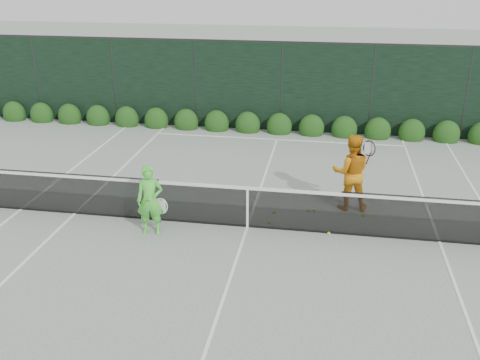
# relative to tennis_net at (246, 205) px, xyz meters

# --- Properties ---
(ground) EXTENTS (80.00, 80.00, 0.00)m
(ground) POSITION_rel_tennis_net_xyz_m (0.02, 0.00, -0.53)
(ground) COLOR slate
(ground) RESTS_ON ground
(tennis_net) EXTENTS (12.90, 0.10, 1.07)m
(tennis_net) POSITION_rel_tennis_net_xyz_m (0.00, 0.00, 0.00)
(tennis_net) COLOR black
(tennis_net) RESTS_ON ground
(player_woman) EXTENTS (0.66, 0.47, 1.55)m
(player_woman) POSITION_rel_tennis_net_xyz_m (-1.99, -0.60, 0.24)
(player_woman) COLOR #4DD23D
(player_woman) RESTS_ON ground
(player_man) EXTENTS (0.96, 0.76, 1.84)m
(player_man) POSITION_rel_tennis_net_xyz_m (2.26, 1.39, 0.39)
(player_man) COLOR orange
(player_man) RESTS_ON ground
(court_lines) EXTENTS (11.03, 23.83, 0.01)m
(court_lines) POSITION_rel_tennis_net_xyz_m (0.02, 0.00, -0.53)
(court_lines) COLOR white
(court_lines) RESTS_ON ground
(windscreen_fence) EXTENTS (32.00, 21.07, 3.06)m
(windscreen_fence) POSITION_rel_tennis_net_xyz_m (0.02, -2.71, 0.98)
(windscreen_fence) COLOR black
(windscreen_fence) RESTS_ON ground
(hedge_row) EXTENTS (31.66, 0.65, 0.94)m
(hedge_row) POSITION_rel_tennis_net_xyz_m (0.02, 7.15, -0.30)
(hedge_row) COLOR #11370F
(hedge_row) RESTS_ON ground
(tennis_balls) EXTENTS (2.18, 1.22, 0.07)m
(tennis_balls) POSITION_rel_tennis_net_xyz_m (1.36, 0.68, -0.50)
(tennis_balls) COLOR #C6E132
(tennis_balls) RESTS_ON ground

